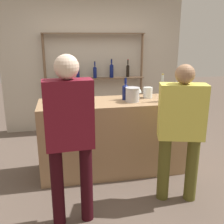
{
  "coord_description": "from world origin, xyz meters",
  "views": [
    {
      "loc": [
        -0.65,
        -3.36,
        1.86
      ],
      "look_at": [
        0.0,
        0.0,
        0.87
      ],
      "focal_mm": 42.0,
      "sensor_mm": 36.0,
      "label": 1
    }
  ],
  "objects_px": {
    "customer_right": "(181,126)",
    "wine_glass": "(139,90)",
    "counter_bottle_2": "(67,93)",
    "ice_bucket": "(132,95)",
    "cork_jar": "(148,93)",
    "counter_bottle_1": "(125,91)",
    "counter_bottle_0": "(162,91)",
    "customer_left": "(70,130)"
  },
  "relations": [
    {
      "from": "counter_bottle_0",
      "to": "counter_bottle_1",
      "type": "relative_size",
      "value": 1.2
    },
    {
      "from": "counter_bottle_1",
      "to": "ice_bucket",
      "type": "bearing_deg",
      "value": -65.42
    },
    {
      "from": "counter_bottle_1",
      "to": "wine_glass",
      "type": "xyz_separation_m",
      "value": [
        0.21,
        0.07,
        -0.01
      ]
    },
    {
      "from": "counter_bottle_0",
      "to": "wine_glass",
      "type": "height_order",
      "value": "counter_bottle_0"
    },
    {
      "from": "cork_jar",
      "to": "customer_right",
      "type": "distance_m",
      "value": 0.96
    },
    {
      "from": "customer_right",
      "to": "ice_bucket",
      "type": "bearing_deg",
      "value": 40.22
    },
    {
      "from": "counter_bottle_1",
      "to": "cork_jar",
      "type": "xyz_separation_m",
      "value": [
        0.34,
        0.05,
        -0.04
      ]
    },
    {
      "from": "customer_right",
      "to": "cork_jar",
      "type": "bearing_deg",
      "value": 19.78
    },
    {
      "from": "ice_bucket",
      "to": "customer_left",
      "type": "bearing_deg",
      "value": -133.19
    },
    {
      "from": "counter_bottle_0",
      "to": "customer_left",
      "type": "relative_size",
      "value": 0.22
    },
    {
      "from": "wine_glass",
      "to": "ice_bucket",
      "type": "relative_size",
      "value": 0.79
    },
    {
      "from": "wine_glass",
      "to": "customer_right",
      "type": "relative_size",
      "value": 0.1
    },
    {
      "from": "counter_bottle_0",
      "to": "counter_bottle_2",
      "type": "relative_size",
      "value": 1.11
    },
    {
      "from": "ice_bucket",
      "to": "customer_left",
      "type": "height_order",
      "value": "customer_left"
    },
    {
      "from": "counter_bottle_0",
      "to": "counter_bottle_1",
      "type": "xyz_separation_m",
      "value": [
        -0.44,
        0.2,
        -0.03
      ]
    },
    {
      "from": "ice_bucket",
      "to": "customer_right",
      "type": "distance_m",
      "value": 0.85
    },
    {
      "from": "wine_glass",
      "to": "cork_jar",
      "type": "relative_size",
      "value": 1.01
    },
    {
      "from": "cork_jar",
      "to": "customer_left",
      "type": "relative_size",
      "value": 0.09
    },
    {
      "from": "cork_jar",
      "to": "customer_right",
      "type": "relative_size",
      "value": 0.09
    },
    {
      "from": "counter_bottle_2",
      "to": "customer_right",
      "type": "height_order",
      "value": "customer_right"
    },
    {
      "from": "customer_left",
      "to": "customer_right",
      "type": "relative_size",
      "value": 1.08
    },
    {
      "from": "ice_bucket",
      "to": "cork_jar",
      "type": "bearing_deg",
      "value": 33.81
    },
    {
      "from": "counter_bottle_0",
      "to": "counter_bottle_1",
      "type": "bearing_deg",
      "value": 155.39
    },
    {
      "from": "counter_bottle_2",
      "to": "wine_glass",
      "type": "distance_m",
      "value": 1.01
    },
    {
      "from": "counter_bottle_1",
      "to": "counter_bottle_2",
      "type": "relative_size",
      "value": 0.92
    },
    {
      "from": "counter_bottle_0",
      "to": "customer_left",
      "type": "distance_m",
      "value": 1.52
    },
    {
      "from": "wine_glass",
      "to": "cork_jar",
      "type": "xyz_separation_m",
      "value": [
        0.12,
        -0.02,
        -0.04
      ]
    },
    {
      "from": "wine_glass",
      "to": "customer_right",
      "type": "xyz_separation_m",
      "value": [
        0.2,
        -0.95,
        -0.22
      ]
    },
    {
      "from": "counter_bottle_2",
      "to": "customer_right",
      "type": "xyz_separation_m",
      "value": [
        1.21,
        -0.9,
        -0.23
      ]
    },
    {
      "from": "counter_bottle_0",
      "to": "wine_glass",
      "type": "distance_m",
      "value": 0.36
    },
    {
      "from": "cork_jar",
      "to": "customer_left",
      "type": "bearing_deg",
      "value": -135.89
    },
    {
      "from": "counter_bottle_1",
      "to": "wine_glass",
      "type": "relative_size",
      "value": 2.02
    },
    {
      "from": "counter_bottle_0",
      "to": "customer_right",
      "type": "xyz_separation_m",
      "value": [
        -0.03,
        -0.68,
        -0.25
      ]
    },
    {
      "from": "counter_bottle_1",
      "to": "counter_bottle_2",
      "type": "distance_m",
      "value": 0.79
    },
    {
      "from": "cork_jar",
      "to": "customer_right",
      "type": "xyz_separation_m",
      "value": [
        0.08,
        -0.94,
        -0.18
      ]
    },
    {
      "from": "counter_bottle_1",
      "to": "customer_right",
      "type": "distance_m",
      "value": 1.01
    },
    {
      "from": "ice_bucket",
      "to": "customer_right",
      "type": "height_order",
      "value": "customer_right"
    },
    {
      "from": "customer_right",
      "to": "wine_glass",
      "type": "bearing_deg",
      "value": 27.03
    },
    {
      "from": "wine_glass",
      "to": "cork_jar",
      "type": "distance_m",
      "value": 0.13
    },
    {
      "from": "wine_glass",
      "to": "customer_left",
      "type": "distance_m",
      "value": 1.52
    },
    {
      "from": "ice_bucket",
      "to": "customer_right",
      "type": "bearing_deg",
      "value": -64.96
    },
    {
      "from": "counter_bottle_0",
      "to": "cork_jar",
      "type": "height_order",
      "value": "counter_bottle_0"
    }
  ]
}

